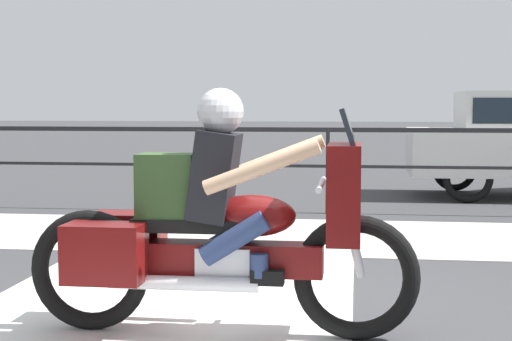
# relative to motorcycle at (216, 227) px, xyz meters

# --- Properties ---
(ground_plane) EXTENTS (120.00, 120.00, 0.00)m
(ground_plane) POSITION_rel_motorcycle_xyz_m (0.48, 0.36, -0.69)
(ground_plane) COLOR #38383A
(sidewalk_band) EXTENTS (44.00, 2.40, 0.01)m
(sidewalk_band) POSITION_rel_motorcycle_xyz_m (0.48, 3.76, -0.68)
(sidewalk_band) COLOR #B7B2A8
(sidewalk_band) RESTS_ON ground
(crosswalk_band) EXTENTS (2.69, 6.00, 0.01)m
(crosswalk_band) POSITION_rel_motorcycle_xyz_m (-0.49, 0.16, -0.68)
(crosswalk_band) COLOR silver
(crosswalk_band) RESTS_ON ground
(fence_railing) EXTENTS (36.00, 0.05, 1.14)m
(fence_railing) POSITION_rel_motorcycle_xyz_m (0.48, 5.62, 0.21)
(fence_railing) COLOR black
(fence_railing) RESTS_ON ground
(motorcycle) EXTENTS (2.48, 0.76, 1.55)m
(motorcycle) POSITION_rel_motorcycle_xyz_m (0.00, 0.00, 0.00)
(motorcycle) COLOR black
(motorcycle) RESTS_ON ground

